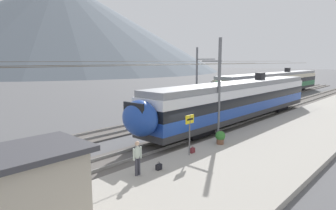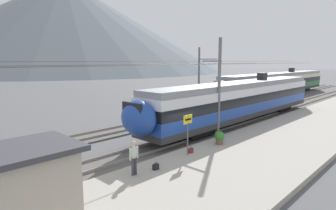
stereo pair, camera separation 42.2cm
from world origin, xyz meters
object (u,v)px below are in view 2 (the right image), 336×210
object	(u,v)px
platform_sign	(188,126)
handbag_near_sign	(191,150)
catenary_mast_far_side	(200,76)
handbag_beside_passenger	(156,167)
train_near_platform	(240,100)
train_far_track	(278,83)
passenger_walking	(134,156)
catenary_mast_mid	(218,86)
potted_plant_platform_edge	(219,137)

from	to	relation	value
platform_sign	handbag_near_sign	size ratio (longest dim) A/B	5.69
catenary_mast_far_side	handbag_near_sign	bearing A→B (deg)	-144.11
catenary_mast_far_side	handbag_beside_passenger	distance (m)	21.28
catenary_mast_far_side	platform_sign	size ratio (longest dim) A/B	20.24
platform_sign	train_near_platform	bearing A→B (deg)	14.97
handbag_beside_passenger	handbag_near_sign	distance (m)	3.28
train_far_track	passenger_walking	size ratio (longest dim) A/B	20.03
train_far_track	platform_sign	distance (m)	33.65
catenary_mast_far_side	platform_sign	xyz separation A→B (m)	(-15.08, -10.72, -1.86)
train_near_platform	passenger_walking	xyz separation A→B (m)	(-14.93, -2.95, -0.96)
catenary_mast_far_side	passenger_walking	size ratio (longest dim) A/B	28.47
train_near_platform	passenger_walking	bearing A→B (deg)	-168.83
catenary_mast_mid	potted_plant_platform_edge	world-z (taller)	catenary_mast_mid
handbag_near_sign	train_far_track	bearing A→B (deg)	14.67
platform_sign	train_far_track	bearing A→B (deg)	14.69
train_far_track	platform_sign	world-z (taller)	train_far_track
train_near_platform	passenger_walking	size ratio (longest dim) A/B	15.26
potted_plant_platform_edge	train_far_track	bearing A→B (deg)	16.36
catenary_mast_mid	handbag_beside_passenger	distance (m)	9.08
potted_plant_platform_edge	train_near_platform	bearing A→B (deg)	21.21
catenary_mast_mid	potted_plant_platform_edge	distance (m)	4.19
platform_sign	potted_plant_platform_edge	bearing A→B (deg)	-1.96
handbag_beside_passenger	catenary_mast_mid	bearing A→B (deg)	13.18
catenary_mast_mid	catenary_mast_far_side	world-z (taller)	catenary_mast_mid
handbag_beside_passenger	potted_plant_platform_edge	distance (m)	5.94
passenger_walking	handbag_beside_passenger	size ratio (longest dim) A/B	4.06
catenary_mast_mid	platform_sign	xyz separation A→B (m)	(-5.38, -1.64, -1.82)
platform_sign	handbag_near_sign	distance (m)	1.66
train_near_platform	handbag_near_sign	xyz separation A→B (m)	(-10.50, -2.80, -1.75)
train_near_platform	passenger_walking	world-z (taller)	train_near_platform
train_far_track	potted_plant_platform_edge	distance (m)	30.70
potted_plant_platform_edge	catenary_mast_mid	bearing A→B (deg)	37.79
train_far_track	potted_plant_platform_edge	world-z (taller)	train_far_track
train_far_track	handbag_beside_passenger	size ratio (longest dim) A/B	81.22
train_near_platform	catenary_mast_far_side	size ratio (longest dim) A/B	0.54
catenary_mast_far_side	handbag_beside_passenger	world-z (taller)	catenary_mast_far_side
train_far_track	passenger_walking	xyz separation A→B (m)	(-36.54, -8.55, -0.97)
catenary_mast_mid	potted_plant_platform_edge	xyz separation A→B (m)	(-2.26, -1.75, -3.07)
train_far_track	catenary_mast_far_side	xyz separation A→B (m)	(-17.47, 2.18, 1.69)
train_near_platform	catenary_mast_far_side	xyz separation A→B (m)	(4.14, 7.79, 1.70)
handbag_beside_passenger	train_far_track	bearing A→B (deg)	13.98
passenger_walking	handbag_near_sign	bearing A→B (deg)	1.89
handbag_near_sign	handbag_beside_passenger	bearing A→B (deg)	-172.99
train_near_platform	potted_plant_platform_edge	bearing A→B (deg)	-158.79
train_far_track	handbag_near_sign	xyz separation A→B (m)	(-32.10, -8.40, -1.76)
train_near_platform	handbag_beside_passenger	size ratio (longest dim) A/B	61.91
train_near_platform	handbag_beside_passenger	world-z (taller)	train_near_platform
catenary_mast_mid	handbag_near_sign	size ratio (longest dim) A/B	115.16
passenger_walking	handbag_beside_passenger	xyz separation A→B (m)	(1.18, -0.25, -0.80)
train_far_track	handbag_near_sign	bearing A→B (deg)	-165.33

